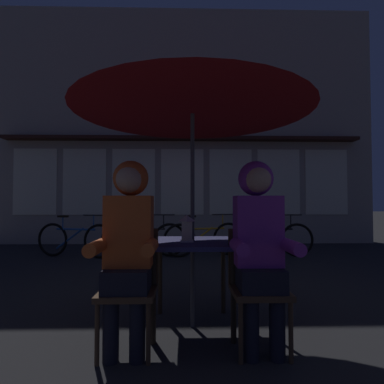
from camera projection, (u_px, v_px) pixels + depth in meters
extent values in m
plane|color=#232326|center=(192.00, 326.00, 2.61)|extent=(60.00, 60.00, 0.00)
cube|color=navy|center=(192.00, 243.00, 2.63)|extent=(0.72, 0.72, 0.04)
cylinder|color=#2D2319|center=(153.00, 297.00, 2.30)|extent=(0.04, 0.04, 0.70)
cylinder|color=#2D2319|center=(233.00, 296.00, 2.31)|extent=(0.04, 0.04, 0.70)
cylinder|color=#2D2319|center=(160.00, 277.00, 2.92)|extent=(0.04, 0.04, 0.70)
cylinder|color=#2D2319|center=(223.00, 276.00, 2.93)|extent=(0.04, 0.04, 0.70)
cylinder|color=#4C4C51|center=(192.00, 197.00, 2.64)|extent=(0.04, 0.04, 2.25)
cone|color=maroon|center=(192.00, 93.00, 2.67)|extent=(2.10, 2.10, 0.38)
sphere|color=#4C4C51|center=(192.00, 69.00, 2.68)|extent=(0.06, 0.06, 0.06)
cube|color=white|center=(187.00, 241.00, 2.58)|extent=(0.11, 0.11, 0.02)
cube|color=white|center=(187.00, 231.00, 2.58)|extent=(0.09, 0.09, 0.16)
pyramid|color=white|center=(187.00, 218.00, 2.59)|extent=(0.11, 0.11, 0.06)
cube|color=#513823|center=(128.00, 292.00, 2.17)|extent=(0.40, 0.40, 0.04)
cylinder|color=#513823|center=(148.00, 334.00, 2.00)|extent=(0.03, 0.03, 0.41)
cylinder|color=#513823|center=(97.00, 334.00, 1.99)|extent=(0.03, 0.03, 0.41)
cylinder|color=#513823|center=(154.00, 314.00, 2.34)|extent=(0.03, 0.03, 0.41)
cylinder|color=#513823|center=(110.00, 315.00, 2.33)|extent=(0.03, 0.03, 0.41)
cube|color=#513823|center=(133.00, 256.00, 2.36)|extent=(0.40, 0.03, 0.42)
cube|color=#513823|center=(259.00, 291.00, 2.19)|extent=(0.40, 0.40, 0.04)
cylinder|color=#513823|center=(291.00, 332.00, 2.02)|extent=(0.03, 0.03, 0.41)
cylinder|color=#513823|center=(241.00, 333.00, 2.01)|extent=(0.03, 0.03, 0.41)
cylinder|color=#513823|center=(276.00, 313.00, 2.36)|extent=(0.03, 0.03, 0.41)
cylinder|color=#513823|center=(233.00, 314.00, 2.35)|extent=(0.03, 0.03, 0.41)
cube|color=#513823|center=(253.00, 255.00, 2.38)|extent=(0.40, 0.03, 0.42)
cylinder|color=black|center=(137.00, 328.00, 2.04)|extent=(0.11, 0.11, 0.45)
cylinder|color=black|center=(111.00, 328.00, 2.03)|extent=(0.11, 0.11, 0.45)
cube|color=black|center=(128.00, 278.00, 2.17)|extent=(0.32, 0.36, 0.16)
cube|color=#E05B23|center=(129.00, 231.00, 2.22)|extent=(0.34, 0.22, 0.52)
cylinder|color=#E05B23|center=(150.00, 247.00, 2.00)|extent=(0.09, 0.30, 0.09)
cylinder|color=#E05B23|center=(96.00, 248.00, 2.00)|extent=(0.09, 0.30, 0.09)
sphere|color=tan|center=(130.00, 179.00, 2.24)|extent=(0.21, 0.21, 0.21)
sphere|color=#E05B23|center=(131.00, 178.00, 2.29)|extent=(0.27, 0.27, 0.27)
cylinder|color=black|center=(277.00, 327.00, 2.06)|extent=(0.11, 0.11, 0.45)
cylinder|color=black|center=(251.00, 327.00, 2.06)|extent=(0.11, 0.11, 0.45)
cube|color=black|center=(259.00, 277.00, 2.19)|extent=(0.32, 0.36, 0.16)
cube|color=purple|center=(258.00, 230.00, 2.24)|extent=(0.34, 0.22, 0.52)
cylinder|color=purple|center=(292.00, 247.00, 2.03)|extent=(0.09, 0.30, 0.09)
cylinder|color=purple|center=(239.00, 247.00, 2.02)|extent=(0.09, 0.30, 0.09)
sphere|color=tan|center=(257.00, 179.00, 2.26)|extent=(0.21, 0.21, 0.21)
sphere|color=purple|center=(256.00, 179.00, 2.31)|extent=(0.27, 0.27, 0.27)
cube|color=#9E9389|center=(182.00, 127.00, 8.10)|extent=(10.00, 0.60, 6.20)
cube|color=#EAE5C6|center=(35.00, 182.00, 7.65)|extent=(1.10, 0.02, 1.70)
cube|color=#EAE5C6|center=(85.00, 182.00, 7.68)|extent=(1.10, 0.02, 1.70)
cube|color=#EAE5C6|center=(134.00, 182.00, 7.71)|extent=(1.10, 0.02, 1.70)
cube|color=#EAE5C6|center=(182.00, 182.00, 7.74)|extent=(1.10, 0.02, 1.70)
cube|color=#EAE5C6|center=(231.00, 182.00, 7.77)|extent=(1.10, 0.02, 1.70)
cube|color=#EAE5C6|center=(279.00, 182.00, 7.80)|extent=(1.10, 0.02, 1.70)
cube|color=#EAE5C6|center=(326.00, 182.00, 7.83)|extent=(1.10, 0.02, 1.70)
cube|color=#331914|center=(182.00, 138.00, 7.64)|extent=(9.00, 0.36, 0.08)
torus|color=black|center=(99.00, 241.00, 5.73)|extent=(0.65, 0.20, 0.66)
torus|color=black|center=(53.00, 240.00, 5.95)|extent=(0.65, 0.20, 0.66)
cylinder|color=#1E4C93|center=(76.00, 229.00, 5.85)|extent=(0.82, 0.23, 0.04)
cylinder|color=#1E4C93|center=(70.00, 238.00, 5.87)|extent=(0.60, 0.18, 0.44)
cylinder|color=#1E4C93|center=(63.00, 223.00, 5.91)|extent=(0.02, 0.02, 0.24)
cube|color=black|center=(63.00, 216.00, 5.92)|extent=(0.21, 0.12, 0.04)
cylinder|color=#1E4C93|center=(94.00, 222.00, 5.77)|extent=(0.02, 0.02, 0.28)
cylinder|color=black|center=(94.00, 215.00, 5.78)|extent=(0.43, 0.13, 0.02)
torus|color=black|center=(170.00, 240.00, 5.95)|extent=(0.66, 0.07, 0.66)
torus|color=black|center=(118.00, 240.00, 5.89)|extent=(0.66, 0.07, 0.66)
cylinder|color=black|center=(144.00, 229.00, 5.92)|extent=(0.84, 0.06, 0.04)
cylinder|color=black|center=(138.00, 238.00, 5.91)|extent=(0.61, 0.06, 0.44)
cylinder|color=black|center=(129.00, 223.00, 5.91)|extent=(0.02, 0.02, 0.24)
cube|color=black|center=(129.00, 216.00, 5.92)|extent=(0.20, 0.09, 0.04)
cylinder|color=black|center=(164.00, 222.00, 5.95)|extent=(0.02, 0.02, 0.28)
cylinder|color=black|center=(164.00, 215.00, 5.96)|extent=(0.44, 0.04, 0.02)
torus|color=black|center=(228.00, 239.00, 6.11)|extent=(0.65, 0.20, 0.66)
torus|color=black|center=(180.00, 240.00, 5.86)|extent=(0.65, 0.20, 0.66)
cylinder|color=#B78419|center=(204.00, 229.00, 5.99)|extent=(0.82, 0.22, 0.04)
cylinder|color=#B78419|center=(199.00, 238.00, 5.95)|extent=(0.60, 0.17, 0.44)
cylinder|color=#B78419|center=(191.00, 223.00, 5.92)|extent=(0.02, 0.02, 0.24)
cube|color=black|center=(191.00, 216.00, 5.93)|extent=(0.21, 0.12, 0.04)
cylinder|color=#B78419|center=(223.00, 221.00, 6.09)|extent=(0.02, 0.02, 0.28)
cylinder|color=black|center=(223.00, 214.00, 6.09)|extent=(0.43, 0.12, 0.02)
torus|color=black|center=(297.00, 240.00, 5.90)|extent=(0.66, 0.05, 0.66)
torus|color=black|center=(246.00, 240.00, 5.87)|extent=(0.66, 0.05, 0.66)
cylinder|color=black|center=(271.00, 229.00, 5.89)|extent=(0.84, 0.04, 0.04)
cylinder|color=black|center=(265.00, 238.00, 5.88)|extent=(0.61, 0.04, 0.44)
cylinder|color=black|center=(257.00, 223.00, 5.89)|extent=(0.02, 0.02, 0.24)
cube|color=black|center=(257.00, 216.00, 5.89)|extent=(0.20, 0.08, 0.04)
cylinder|color=black|center=(291.00, 222.00, 5.91)|extent=(0.02, 0.02, 0.28)
cylinder|color=black|center=(291.00, 215.00, 5.91)|extent=(0.44, 0.03, 0.02)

